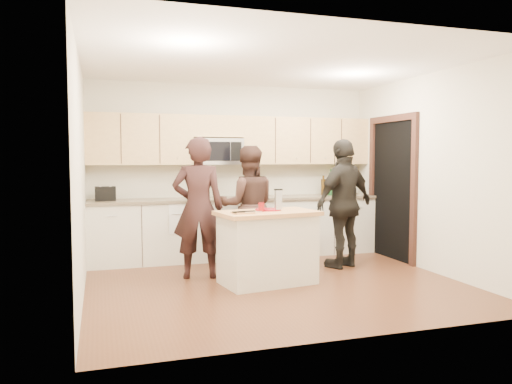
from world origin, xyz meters
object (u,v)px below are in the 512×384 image
object	(u,v)px
island	(267,247)
woman_center	(248,206)
woman_right	(344,203)
toaster	(105,194)
woman_left	(198,208)

from	to	relation	value
island	woman_center	bearing A→B (deg)	77.51
island	woman_right	world-z (taller)	woman_right
island	woman_center	distance (m)	1.19
island	woman_right	xyz separation A→B (m)	(1.33, 0.55, 0.45)
toaster	woman_center	size ratio (longest dim) A/B	0.17
island	woman_right	size ratio (longest dim) A/B	0.71
woman_right	woman_left	bearing A→B (deg)	-22.70
woman_center	toaster	bearing A→B (deg)	-5.27
island	toaster	bearing A→B (deg)	130.21
island	woman_left	distance (m)	1.04
woman_left	woman_center	distance (m)	1.01
island	woman_center	size ratio (longest dim) A/B	0.75
island	toaster	distance (m)	2.58
island	woman_left	xyz separation A→B (m)	(-0.76, 0.55, 0.46)
woman_center	island	bearing A→B (deg)	96.23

